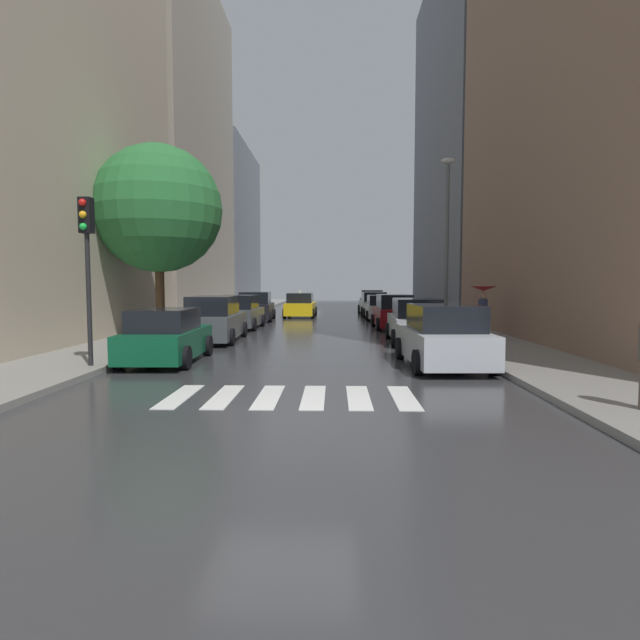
{
  "coord_description": "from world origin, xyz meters",
  "views": [
    {
      "loc": [
        0.86,
        -8.2,
        2.28
      ],
      "look_at": [
        0.24,
        14.07,
        0.69
      ],
      "focal_mm": 28.94,
      "sensor_mm": 36.0,
      "label": 1
    }
  ],
  "objects_px": {
    "parked_car_left_third": "(239,313)",
    "traffic_light_left_corner": "(87,244)",
    "parked_car_right_sixth": "(372,301)",
    "parked_car_left_nearest": "(166,337)",
    "taxi_midroad": "(301,306)",
    "parked_car_right_fifth": "(373,304)",
    "parked_car_right_nearest": "(443,338)",
    "parked_car_left_second": "(214,320)",
    "lamp_post_right": "(447,234)",
    "parked_car_right_third": "(394,313)",
    "parked_car_left_fourth": "(256,307)",
    "pedestrian_foreground": "(483,299)",
    "street_tree_left": "(158,209)",
    "parked_car_right_second": "(416,322)",
    "parked_car_right_fourth": "(381,308)"
  },
  "relations": [
    {
      "from": "parked_car_left_third",
      "to": "traffic_light_left_corner",
      "type": "distance_m",
      "value": 12.92
    },
    {
      "from": "parked_car_right_sixth",
      "to": "parked_car_left_nearest",
      "type": "bearing_deg",
      "value": 166.66
    },
    {
      "from": "parked_car_left_nearest",
      "to": "taxi_midroad",
      "type": "height_order",
      "value": "taxi_midroad"
    },
    {
      "from": "parked_car_left_third",
      "to": "parked_car_right_fifth",
      "type": "xyz_separation_m",
      "value": [
        7.64,
        11.95,
        -0.02
      ]
    },
    {
      "from": "parked_car_left_third",
      "to": "parked_car_right_nearest",
      "type": "xyz_separation_m",
      "value": [
        7.77,
        -11.53,
        0.0
      ]
    },
    {
      "from": "parked_car_left_second",
      "to": "lamp_post_right",
      "type": "height_order",
      "value": "lamp_post_right"
    },
    {
      "from": "parked_car_right_third",
      "to": "parked_car_right_fifth",
      "type": "bearing_deg",
      "value": -0.3
    },
    {
      "from": "parked_car_left_fourth",
      "to": "parked_car_right_nearest",
      "type": "xyz_separation_m",
      "value": [
        7.77,
        -17.13,
        -0.02
      ]
    },
    {
      "from": "parked_car_right_third",
      "to": "pedestrian_foreground",
      "type": "height_order",
      "value": "pedestrian_foreground"
    },
    {
      "from": "parked_car_left_fourth",
      "to": "pedestrian_foreground",
      "type": "bearing_deg",
      "value": -137.08
    },
    {
      "from": "parked_car_left_third",
      "to": "parked_car_left_fourth",
      "type": "height_order",
      "value": "parked_car_left_fourth"
    },
    {
      "from": "parked_car_left_fourth",
      "to": "street_tree_left",
      "type": "distance_m",
      "value": 11.78
    },
    {
      "from": "parked_car_left_nearest",
      "to": "traffic_light_left_corner",
      "type": "height_order",
      "value": "traffic_light_left_corner"
    },
    {
      "from": "parked_car_right_second",
      "to": "taxi_midroad",
      "type": "bearing_deg",
      "value": 21.59
    },
    {
      "from": "parked_car_right_second",
      "to": "lamp_post_right",
      "type": "height_order",
      "value": "lamp_post_right"
    },
    {
      "from": "parked_car_left_nearest",
      "to": "parked_car_left_fourth",
      "type": "relative_size",
      "value": 0.9
    },
    {
      "from": "parked_car_left_second",
      "to": "parked_car_left_fourth",
      "type": "relative_size",
      "value": 1.06
    },
    {
      "from": "parked_car_right_nearest",
      "to": "taxi_midroad",
      "type": "distance_m",
      "value": 21.29
    },
    {
      "from": "parked_car_right_nearest",
      "to": "parked_car_right_fourth",
      "type": "bearing_deg",
      "value": -1.57
    },
    {
      "from": "parked_car_left_nearest",
      "to": "parked_car_right_nearest",
      "type": "relative_size",
      "value": 0.94
    },
    {
      "from": "parked_car_right_nearest",
      "to": "parked_car_right_fourth",
      "type": "height_order",
      "value": "parked_car_right_nearest"
    },
    {
      "from": "parked_car_left_fourth",
      "to": "parked_car_right_second",
      "type": "distance_m",
      "value": 13.92
    },
    {
      "from": "parked_car_right_second",
      "to": "parked_car_right_sixth",
      "type": "distance_m",
      "value": 23.48
    },
    {
      "from": "parked_car_right_fifth",
      "to": "parked_car_right_third",
      "type": "bearing_deg",
      "value": 179.52
    },
    {
      "from": "parked_car_left_nearest",
      "to": "parked_car_right_sixth",
      "type": "height_order",
      "value": "parked_car_right_sixth"
    },
    {
      "from": "parked_car_left_fourth",
      "to": "parked_car_right_fourth",
      "type": "height_order",
      "value": "parked_car_left_fourth"
    },
    {
      "from": "parked_car_right_nearest",
      "to": "parked_car_right_second",
      "type": "height_order",
      "value": "parked_car_right_second"
    },
    {
      "from": "traffic_light_left_corner",
      "to": "lamp_post_right",
      "type": "distance_m",
      "value": 14.1
    },
    {
      "from": "parked_car_right_third",
      "to": "parked_car_right_fourth",
      "type": "bearing_deg",
      "value": -0.32
    },
    {
      "from": "parked_car_right_nearest",
      "to": "parked_car_right_fifth",
      "type": "relative_size",
      "value": 0.91
    },
    {
      "from": "parked_car_left_fourth",
      "to": "traffic_light_left_corner",
      "type": "relative_size",
      "value": 1.05
    },
    {
      "from": "parked_car_right_second",
      "to": "parked_car_right_fifth",
      "type": "relative_size",
      "value": 0.95
    },
    {
      "from": "taxi_midroad",
      "to": "street_tree_left",
      "type": "relative_size",
      "value": 0.59
    },
    {
      "from": "taxi_midroad",
      "to": "lamp_post_right",
      "type": "relative_size",
      "value": 0.61
    },
    {
      "from": "lamp_post_right",
      "to": "pedestrian_foreground",
      "type": "bearing_deg",
      "value": -40.49
    },
    {
      "from": "parked_car_right_second",
      "to": "pedestrian_foreground",
      "type": "xyz_separation_m",
      "value": [
        2.82,
        0.96,
        0.84
      ]
    },
    {
      "from": "parked_car_left_second",
      "to": "parked_car_left_third",
      "type": "xyz_separation_m",
      "value": [
        -0.07,
        5.58,
        -0.04
      ]
    },
    {
      "from": "street_tree_left",
      "to": "parked_car_right_fifth",
      "type": "bearing_deg",
      "value": 59.96
    },
    {
      "from": "taxi_midroad",
      "to": "parked_car_right_nearest",
      "type": "bearing_deg",
      "value": -164.73
    },
    {
      "from": "parked_car_left_third",
      "to": "traffic_light_left_corner",
      "type": "bearing_deg",
      "value": 174.26
    },
    {
      "from": "parked_car_left_second",
      "to": "pedestrian_foreground",
      "type": "distance_m",
      "value": 10.71
    },
    {
      "from": "parked_car_right_fourth",
      "to": "pedestrian_foreground",
      "type": "height_order",
      "value": "pedestrian_foreground"
    },
    {
      "from": "parked_car_right_fifth",
      "to": "traffic_light_left_corner",
      "type": "height_order",
      "value": "traffic_light_left_corner"
    },
    {
      "from": "parked_car_left_second",
      "to": "parked_car_right_nearest",
      "type": "relative_size",
      "value": 1.11
    },
    {
      "from": "parked_car_left_third",
      "to": "taxi_midroad",
      "type": "distance_m",
      "value": 9.43
    },
    {
      "from": "parked_car_left_third",
      "to": "pedestrian_foreground",
      "type": "height_order",
      "value": "pedestrian_foreground"
    },
    {
      "from": "parked_car_left_nearest",
      "to": "parked_car_right_fourth",
      "type": "relative_size",
      "value": 0.97
    },
    {
      "from": "parked_car_right_second",
      "to": "parked_car_right_fourth",
      "type": "height_order",
      "value": "parked_car_right_second"
    },
    {
      "from": "parked_car_right_second",
      "to": "parked_car_right_sixth",
      "type": "xyz_separation_m",
      "value": [
        0.01,
        23.48,
        0.0
      ]
    },
    {
      "from": "parked_car_right_nearest",
      "to": "parked_car_left_second",
      "type": "bearing_deg",
      "value": 50.53
    }
  ]
}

